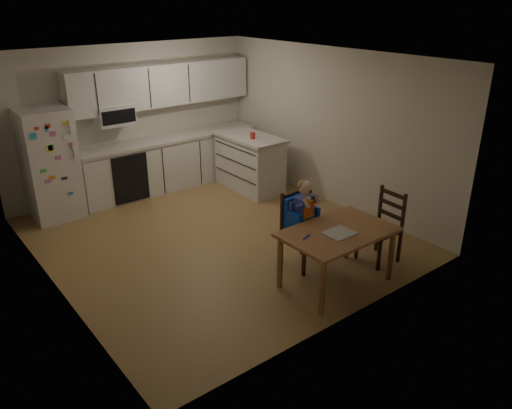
{
  "coord_description": "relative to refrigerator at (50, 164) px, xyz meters",
  "views": [
    {
      "loc": [
        -3.53,
        -5.43,
        3.25
      ],
      "look_at": [
        -0.31,
        -1.33,
        1.03
      ],
      "focal_mm": 35.0,
      "sensor_mm": 36.0,
      "label": 1
    }
  ],
  "objects": [
    {
      "name": "room",
      "position": [
        1.55,
        -1.67,
        0.4
      ],
      "size": [
        4.52,
        5.01,
        2.51
      ],
      "color": "olive",
      "rests_on": "ground"
    },
    {
      "name": "refrigerator",
      "position": [
        0.0,
        0.0,
        0.0
      ],
      "size": [
        0.72,
        0.7,
        1.7
      ],
      "primitive_type": "cube",
      "color": "silver",
      "rests_on": "ground"
    },
    {
      "name": "kitchen_run",
      "position": [
        2.05,
        0.09,
        0.03
      ],
      "size": [
        3.37,
        0.62,
        2.15
      ],
      "color": "silver",
      "rests_on": "ground"
    },
    {
      "name": "kitchen_island",
      "position": [
        3.1,
        -0.94,
        -0.36
      ],
      "size": [
        0.69,
        1.32,
        0.97
      ],
      "color": "silver",
      "rests_on": "ground"
    },
    {
      "name": "red_cup",
      "position": [
        3.02,
        -1.12,
        0.18
      ],
      "size": [
        0.09,
        0.09,
        0.11
      ],
      "primitive_type": "cylinder",
      "color": "red",
      "rests_on": "kitchen_island"
    },
    {
      "name": "dining_table",
      "position": [
        1.98,
        -4.08,
        -0.24
      ],
      "size": [
        1.32,
        0.85,
        0.71
      ],
      "color": "olive",
      "rests_on": "ground"
    },
    {
      "name": "napkin",
      "position": [
        1.94,
        -4.15,
        -0.14
      ],
      "size": [
        0.33,
        0.28,
        0.01
      ],
      "primitive_type": "cube",
      "color": "silver",
      "rests_on": "dining_table"
    },
    {
      "name": "toddler_spoon",
      "position": [
        1.56,
        -3.99,
        -0.14
      ],
      "size": [
        0.12,
        0.06,
        0.02
      ],
      "primitive_type": "cylinder",
      "rotation": [
        0.0,
        1.57,
        0.35
      ],
      "color": "blue",
      "rests_on": "dining_table"
    },
    {
      "name": "chair_booster",
      "position": [
        1.98,
        -3.47,
        -0.15
      ],
      "size": [
        0.47,
        0.47,
        1.16
      ],
      "rotation": [
        0.0,
        0.0,
        0.08
      ],
      "color": "black",
      "rests_on": "ground"
    },
    {
      "name": "chair_side",
      "position": [
        2.93,
        -4.04,
        -0.31
      ],
      "size": [
        0.44,
        0.44,
        0.95
      ],
      "rotation": [
        0.0,
        0.0,
        -1.62
      ],
      "color": "black",
      "rests_on": "ground"
    }
  ]
}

